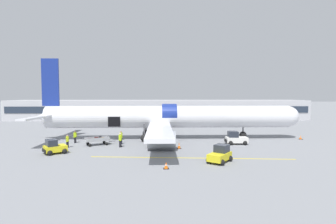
{
  "coord_description": "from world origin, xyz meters",
  "views": [
    {
      "loc": [
        0.15,
        -33.44,
        6.35
      ],
      "look_at": [
        1.33,
        3.14,
        4.08
      ],
      "focal_mm": 28.0,
      "sensor_mm": 36.0,
      "label": 1
    }
  ],
  "objects": [
    {
      "name": "ground_plane",
      "position": [
        0.0,
        0.0,
        0.0
      ],
      "size": [
        500.0,
        500.0,
        0.0
      ],
      "primitive_type": "plane",
      "color": "gray"
    },
    {
      "name": "baggage_cart_loading",
      "position": [
        -7.83,
        0.33,
        0.56
      ],
      "size": [
        3.83,
        2.54,
        1.16
      ],
      "color": "#999BA0",
      "rests_on": "ground_plane"
    },
    {
      "name": "safety_cone_engine_left",
      "position": [
        0.71,
        -11.0,
        0.28
      ],
      "size": [
        0.49,
        0.49,
        0.61
      ],
      "color": "black",
      "rests_on": "ground_plane"
    },
    {
      "name": "ground_crew_supervisor",
      "position": [
        -11.24,
        1.91,
        0.86
      ],
      "size": [
        0.5,
        0.55,
        1.63
      ],
      "color": "black",
      "rests_on": "ground_plane"
    },
    {
      "name": "baggage_tug_rear",
      "position": [
        10.11,
        0.33,
        0.72
      ],
      "size": [
        2.89,
        1.98,
        1.7
      ],
      "color": "silver",
      "rests_on": "ground_plane"
    },
    {
      "name": "apron_marking_line",
      "position": [
        3.37,
        -7.13,
        0.0
      ],
      "size": [
        20.82,
        2.01,
        0.01
      ],
      "color": "yellow",
      "rests_on": "ground_plane"
    },
    {
      "name": "baggage_tug_lead",
      "position": [
        5.95,
        -8.82,
        0.69
      ],
      "size": [
        2.79,
        3.07,
        1.64
      ],
      "color": "yellow",
      "rests_on": "ground_plane"
    },
    {
      "name": "baggage_tug_mid",
      "position": [
        -11.47,
        -4.54,
        0.67
      ],
      "size": [
        2.83,
        2.74,
        1.58
      ],
      "color": "yellow",
      "rests_on": "ground_plane"
    },
    {
      "name": "airplane",
      "position": [
        1.0,
        4.85,
        3.15
      ],
      "size": [
        38.8,
        31.73,
        11.67
      ],
      "color": "silver",
      "rests_on": "ground_plane"
    },
    {
      "name": "safety_cone_wingtip",
      "position": [
        2.49,
        -2.29,
        0.34
      ],
      "size": [
        0.51,
        0.51,
        0.73
      ],
      "color": "black",
      "rests_on": "ground_plane"
    },
    {
      "name": "ground_crew_loader_a",
      "position": [
        -11.14,
        -1.33,
        0.84
      ],
      "size": [
        0.43,
        0.56,
        1.59
      ],
      "color": "black",
      "rests_on": "ground_plane"
    },
    {
      "name": "terminal_strip",
      "position": [
        0.0,
        38.27,
        2.58
      ],
      "size": [
        78.53,
        11.04,
        5.17
      ],
      "color": "#B2B2B7",
      "rests_on": "ground_plane"
    },
    {
      "name": "ground_crew_loader_b",
      "position": [
        -4.72,
        -1.25,
        0.94
      ],
      "size": [
        0.49,
        0.62,
        1.78
      ],
      "color": "black",
      "rests_on": "ground_plane"
    },
    {
      "name": "safety_cone_nose",
      "position": [
        20.76,
        3.86,
        0.26
      ],
      "size": [
        0.53,
        0.53,
        0.56
      ],
      "color": "black",
      "rests_on": "ground_plane"
    },
    {
      "name": "ground_crew_driver",
      "position": [
        -4.95,
        0.88,
        0.91
      ],
      "size": [
        0.54,
        0.57,
        1.74
      ],
      "color": "#1E2338",
      "rests_on": "ground_plane"
    }
  ]
}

